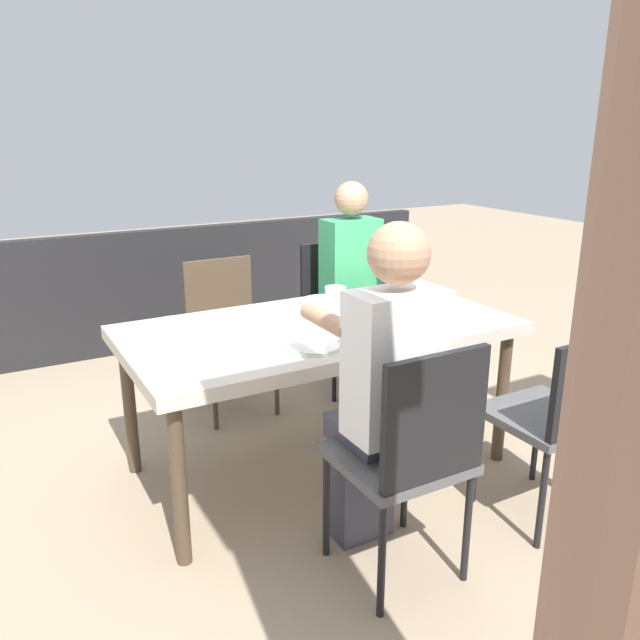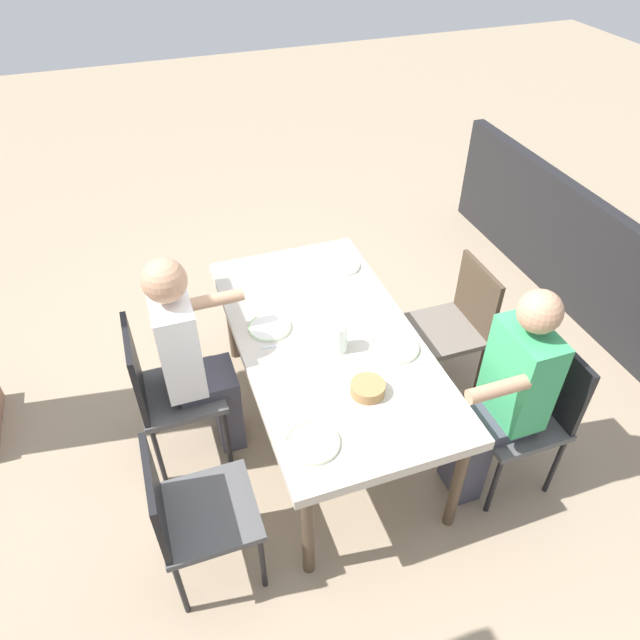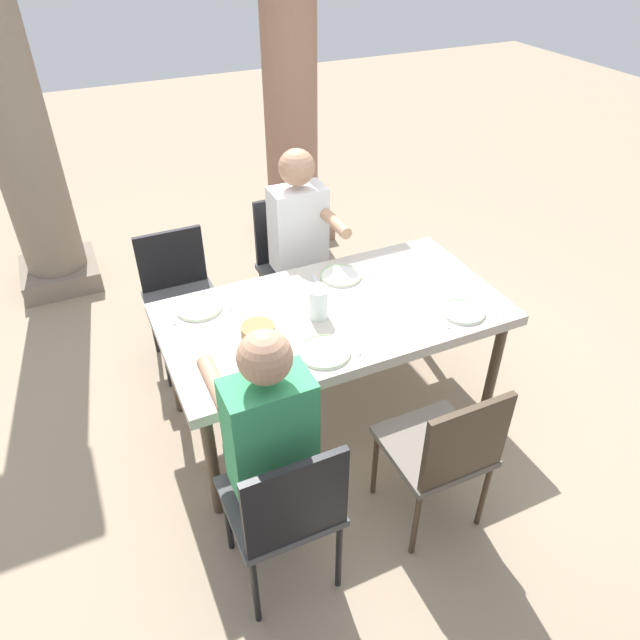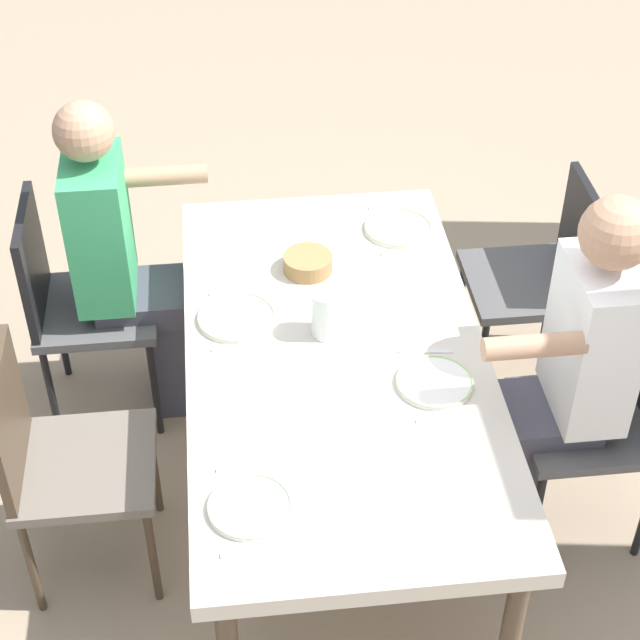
% 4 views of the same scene
% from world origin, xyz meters
% --- Properties ---
extents(ground_plane, '(16.00, 16.00, 0.00)m').
position_xyz_m(ground_plane, '(0.00, 0.00, 0.00)').
color(ground_plane, gray).
extents(dining_table, '(1.81, 0.95, 0.74)m').
position_xyz_m(dining_table, '(0.00, 0.00, 0.68)').
color(dining_table, beige).
rests_on(dining_table, ground).
extents(chair_west_north, '(0.44, 0.44, 0.86)m').
position_xyz_m(chair_west_north, '(-0.64, 0.89, 0.51)').
color(chair_west_north, '#4F4F50').
rests_on(chair_west_north, ground).
extents(chair_west_south, '(0.44, 0.44, 0.92)m').
position_xyz_m(chair_west_south, '(-0.64, -0.89, 0.54)').
color(chair_west_south, '#4F4F50').
rests_on(chair_west_south, ground).
extents(chair_mid_north, '(0.44, 0.44, 0.94)m').
position_xyz_m(chair_mid_north, '(0.13, 0.90, 0.54)').
color(chair_mid_north, '#4F4F50').
rests_on(chair_mid_north, ground).
extents(chair_mid_south, '(0.44, 0.44, 0.88)m').
position_xyz_m(chair_mid_south, '(0.13, -0.89, 0.52)').
color(chair_mid_south, '#6A6158').
rests_on(chair_mid_south, ground).
extents(diner_woman_green, '(0.35, 0.49, 1.32)m').
position_xyz_m(diner_woman_green, '(-0.65, -0.70, 0.71)').
color(diner_woman_green, '#3F3F4C').
rests_on(diner_woman_green, ground).
extents(diner_man_white, '(0.34, 0.50, 1.34)m').
position_xyz_m(diner_man_white, '(0.13, 0.72, 0.72)').
color(diner_man_white, '#3F3F4C').
rests_on(diner_man_white, ground).
extents(stone_column_near, '(0.57, 0.57, 2.90)m').
position_xyz_m(stone_column_near, '(-1.34, 2.20, 1.43)').
color(stone_column_near, gray).
rests_on(stone_column_near, ground).
extents(stone_column_centre, '(0.56, 0.56, 2.74)m').
position_xyz_m(stone_column_centre, '(0.67, 2.20, 1.35)').
color(stone_column_centre, '#936B56').
rests_on(stone_column_centre, ground).
extents(plate_0, '(0.25, 0.25, 0.02)m').
position_xyz_m(plate_0, '(-0.65, 0.31, 0.75)').
color(plate_0, white).
rests_on(plate_0, dining_table).
extents(fork_0, '(0.02, 0.17, 0.01)m').
position_xyz_m(fork_0, '(-0.80, 0.31, 0.75)').
color(fork_0, silver).
rests_on(fork_0, dining_table).
extents(spoon_0, '(0.02, 0.17, 0.01)m').
position_xyz_m(spoon_0, '(-0.50, 0.31, 0.75)').
color(spoon_0, silver).
rests_on(spoon_0, dining_table).
extents(plate_1, '(0.26, 0.26, 0.02)m').
position_xyz_m(plate_1, '(-0.20, -0.31, 0.75)').
color(plate_1, white).
rests_on(plate_1, dining_table).
extents(fork_1, '(0.04, 0.17, 0.01)m').
position_xyz_m(fork_1, '(-0.35, -0.31, 0.75)').
color(fork_1, silver).
rests_on(fork_1, dining_table).
extents(spoon_1, '(0.02, 0.17, 0.01)m').
position_xyz_m(spoon_1, '(-0.05, -0.31, 0.75)').
color(spoon_1, silver).
rests_on(spoon_1, dining_table).
extents(plate_2, '(0.24, 0.24, 0.02)m').
position_xyz_m(plate_2, '(0.18, 0.28, 0.75)').
color(plate_2, white).
rests_on(plate_2, dining_table).
extents(fork_2, '(0.04, 0.17, 0.01)m').
position_xyz_m(fork_2, '(0.03, 0.28, 0.75)').
color(fork_2, silver).
rests_on(fork_2, dining_table).
extents(spoon_2, '(0.02, 0.17, 0.01)m').
position_xyz_m(spoon_2, '(0.33, 0.28, 0.75)').
color(spoon_2, silver).
rests_on(spoon_2, dining_table).
extents(plate_3, '(0.23, 0.23, 0.02)m').
position_xyz_m(plate_3, '(0.60, -0.31, 0.75)').
color(plate_3, white).
rests_on(plate_3, dining_table).
extents(fork_3, '(0.03, 0.17, 0.01)m').
position_xyz_m(fork_3, '(0.45, -0.31, 0.75)').
color(fork_3, silver).
rests_on(fork_3, dining_table).
extents(spoon_3, '(0.02, 0.17, 0.01)m').
position_xyz_m(spoon_3, '(0.75, -0.31, 0.75)').
color(spoon_3, silver).
rests_on(spoon_3, dining_table).
extents(water_pitcher, '(0.10, 0.10, 0.16)m').
position_xyz_m(water_pitcher, '(-0.10, -0.02, 0.82)').
color(water_pitcher, white).
rests_on(water_pitcher, dining_table).
extents(bread_basket, '(0.17, 0.17, 0.06)m').
position_xyz_m(bread_basket, '(-0.44, -0.04, 0.77)').
color(bread_basket, '#9E7547').
rests_on(bread_basket, dining_table).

